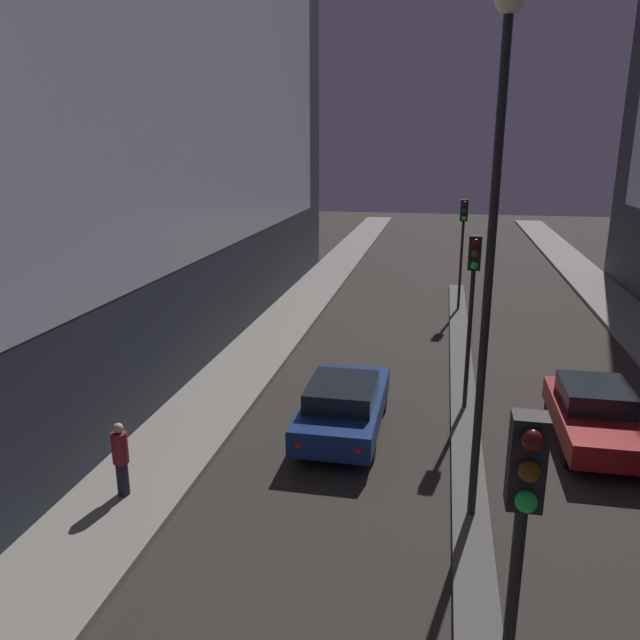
{
  "coord_description": "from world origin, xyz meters",
  "views": [
    {
      "loc": [
        -0.85,
        -2.53,
        7.24
      ],
      "look_at": [
        -5.45,
        20.78,
        0.5
      ],
      "focal_mm": 35.0,
      "sensor_mm": 36.0,
      "label": 1
    }
  ],
  "objects_px": {
    "traffic_light_near": "(519,543)",
    "car_left_lane": "(344,405)",
    "traffic_light_mid": "(473,284)",
    "pedestrian_on_left_sidewalk": "(121,457)",
    "street_lamp": "(495,197)",
    "traffic_light_far": "(463,230)",
    "car_right_lane": "(595,414)"
  },
  "relations": [
    {
      "from": "traffic_light_near",
      "to": "car_left_lane",
      "type": "xyz_separation_m",
      "value": [
        -3.13,
        9.41,
        -2.9
      ]
    },
    {
      "from": "street_lamp",
      "to": "car_right_lane",
      "type": "height_order",
      "value": "street_lamp"
    },
    {
      "from": "traffic_light_near",
      "to": "car_left_lane",
      "type": "distance_m",
      "value": 10.33
    },
    {
      "from": "traffic_light_far",
      "to": "car_left_lane",
      "type": "relative_size",
      "value": 1.02
    },
    {
      "from": "car_left_lane",
      "to": "car_right_lane",
      "type": "bearing_deg",
      "value": 6.13
    },
    {
      "from": "traffic_light_near",
      "to": "traffic_light_mid",
      "type": "xyz_separation_m",
      "value": [
        0.0,
        11.31,
        0.0
      ]
    },
    {
      "from": "car_left_lane",
      "to": "car_right_lane",
      "type": "distance_m",
      "value": 6.29
    },
    {
      "from": "traffic_light_far",
      "to": "car_right_lane",
      "type": "relative_size",
      "value": 1.1
    },
    {
      "from": "traffic_light_near",
      "to": "traffic_light_mid",
      "type": "bearing_deg",
      "value": 90.0
    },
    {
      "from": "traffic_light_near",
      "to": "car_left_lane",
      "type": "height_order",
      "value": "traffic_light_near"
    },
    {
      "from": "traffic_light_mid",
      "to": "pedestrian_on_left_sidewalk",
      "type": "bearing_deg",
      "value": -139.75
    },
    {
      "from": "street_lamp",
      "to": "pedestrian_on_left_sidewalk",
      "type": "relative_size",
      "value": 5.94
    },
    {
      "from": "street_lamp",
      "to": "car_left_lane",
      "type": "distance_m",
      "value": 7.26
    },
    {
      "from": "pedestrian_on_left_sidewalk",
      "to": "car_left_lane",
      "type": "bearing_deg",
      "value": 45.95
    },
    {
      "from": "car_right_lane",
      "to": "car_left_lane",
      "type": "bearing_deg",
      "value": -173.87
    },
    {
      "from": "car_right_lane",
      "to": "pedestrian_on_left_sidewalk",
      "type": "distance_m",
      "value": 11.32
    },
    {
      "from": "traffic_light_near",
      "to": "street_lamp",
      "type": "xyz_separation_m",
      "value": [
        0.0,
        6.01,
        2.71
      ]
    },
    {
      "from": "traffic_light_near",
      "to": "car_left_lane",
      "type": "bearing_deg",
      "value": 108.37
    },
    {
      "from": "traffic_light_far",
      "to": "traffic_light_mid",
      "type": "bearing_deg",
      "value": -90.0
    },
    {
      "from": "traffic_light_near",
      "to": "traffic_light_far",
      "type": "xyz_separation_m",
      "value": [
        0.0,
        22.25,
        0.0
      ]
    },
    {
      "from": "traffic_light_near",
      "to": "pedestrian_on_left_sidewalk",
      "type": "height_order",
      "value": "traffic_light_near"
    },
    {
      "from": "street_lamp",
      "to": "car_right_lane",
      "type": "distance_m",
      "value": 7.61
    },
    {
      "from": "traffic_light_far",
      "to": "traffic_light_near",
      "type": "bearing_deg",
      "value": -90.0
    },
    {
      "from": "street_lamp",
      "to": "car_left_lane",
      "type": "xyz_separation_m",
      "value": [
        -3.13,
        3.4,
        -5.6
      ]
    },
    {
      "from": "traffic_light_far",
      "to": "car_left_lane",
      "type": "bearing_deg",
      "value": -103.69
    },
    {
      "from": "traffic_light_mid",
      "to": "traffic_light_far",
      "type": "distance_m",
      "value": 10.94
    },
    {
      "from": "traffic_light_far",
      "to": "pedestrian_on_left_sidewalk",
      "type": "height_order",
      "value": "traffic_light_far"
    },
    {
      "from": "traffic_light_far",
      "to": "car_left_lane",
      "type": "distance_m",
      "value": 13.52
    },
    {
      "from": "traffic_light_far",
      "to": "pedestrian_on_left_sidewalk",
      "type": "relative_size",
      "value": 2.98
    },
    {
      "from": "pedestrian_on_left_sidewalk",
      "to": "traffic_light_far",
      "type": "bearing_deg",
      "value": 67.23
    },
    {
      "from": "traffic_light_near",
      "to": "car_right_lane",
      "type": "xyz_separation_m",
      "value": [
        3.13,
        10.08,
        -2.92
      ]
    },
    {
      "from": "street_lamp",
      "to": "traffic_light_mid",
      "type": "bearing_deg",
      "value": 90.0
    }
  ]
}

